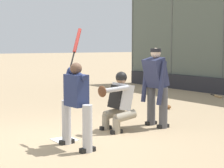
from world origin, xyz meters
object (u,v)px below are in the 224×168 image
at_px(umpire_home, 156,85).
at_px(spare_bat_by_padding, 217,96).
at_px(catcher_behind_plate, 118,100).
at_px(fielding_glove_on_dirt, 166,107).
at_px(batter_at_plate, 76,102).

bearing_deg(umpire_home, spare_bat_by_padding, -63.43).
distance_m(umpire_home, spare_bat_by_padding, 5.69).
bearing_deg(catcher_behind_plate, fielding_glove_on_dirt, -58.64).
xyz_separation_m(spare_bat_by_padding, fielding_glove_on_dirt, (-0.75, 3.21, 0.03)).
height_order(catcher_behind_plate, umpire_home, umpire_home).
distance_m(batter_at_plate, spare_bat_by_padding, 8.01).
height_order(batter_at_plate, catcher_behind_plate, batter_at_plate).
xyz_separation_m(batter_at_plate, catcher_behind_plate, (0.67, -1.41, -0.17)).
xyz_separation_m(catcher_behind_plate, umpire_home, (-0.16, -0.93, 0.30)).
xyz_separation_m(umpire_home, fielding_glove_on_dirt, (1.64, -1.87, -0.90)).
height_order(catcher_behind_plate, fielding_glove_on_dirt, catcher_behind_plate).
bearing_deg(batter_at_plate, spare_bat_by_padding, -71.60).
bearing_deg(fielding_glove_on_dirt, umpire_home, 131.25).
relative_size(batter_at_plate, umpire_home, 1.22).
bearing_deg(umpire_home, catcher_behind_plate, 81.66).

